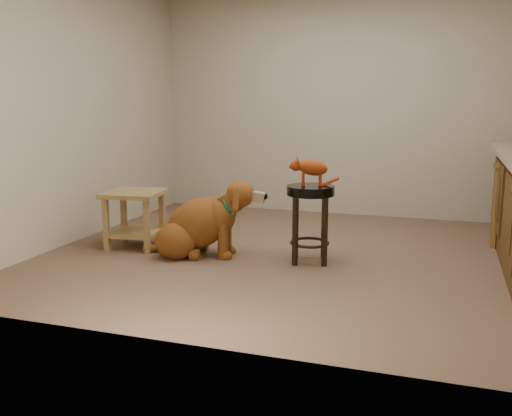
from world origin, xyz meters
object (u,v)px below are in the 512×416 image
(padded_stool, at_px, (310,208))
(side_table, at_px, (134,210))
(golden_retriever, at_px, (200,225))
(tabby_kitten, at_px, (310,168))

(padded_stool, height_order, side_table, padded_stool)
(golden_retriever, bearing_deg, tabby_kitten, -3.31)
(padded_stool, height_order, golden_retriever, golden_retriever)
(padded_stool, distance_m, side_table, 1.68)
(tabby_kitten, bearing_deg, side_table, 167.97)
(side_table, height_order, tabby_kitten, tabby_kitten)
(golden_retriever, distance_m, tabby_kitten, 1.11)
(golden_retriever, relative_size, tabby_kitten, 2.83)
(padded_stool, distance_m, tabby_kitten, 0.34)
(padded_stool, bearing_deg, side_table, -178.90)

